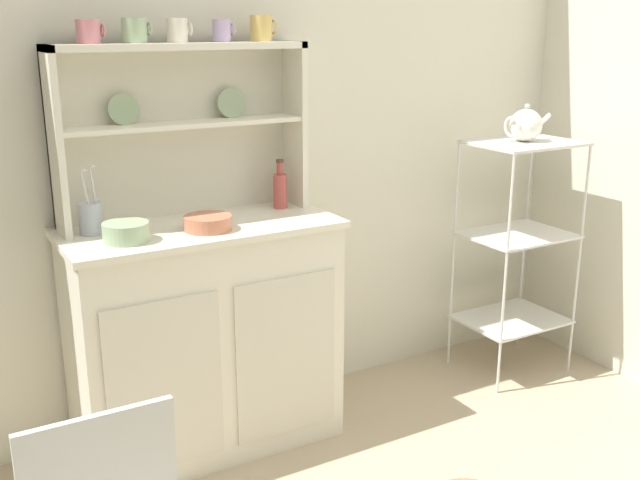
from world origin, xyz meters
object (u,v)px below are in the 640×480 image
bakers_rack (518,232)px  utensil_jar (91,217)px  hutch_cabinet (206,335)px  porcelain_teapot (526,125)px  cup_rose_0 (89,32)px  jam_bottle (280,189)px  hutch_shelf_unit (180,116)px  bowl_mixing_large (126,232)px

bakers_rack → utensil_jar: 1.86m
hutch_cabinet → porcelain_teapot: (1.47, -0.09, 0.69)m
hutch_cabinet → porcelain_teapot: size_ratio=4.27×
cup_rose_0 → jam_bottle: cup_rose_0 is taller
cup_rose_0 → utensil_jar: bearing=-141.0°
hutch_cabinet → jam_bottle: size_ratio=5.16×
jam_bottle → porcelain_teapot: bearing=-8.9°
hutch_shelf_unit → bakers_rack: (1.47, -0.25, -0.58)m
hutch_shelf_unit → cup_rose_0: size_ratio=10.07×
hutch_cabinet → utensil_jar: size_ratio=4.09×
hutch_cabinet → hutch_shelf_unit: size_ratio=1.07×
hutch_shelf_unit → cup_rose_0: bearing=-172.6°
hutch_shelf_unit → cup_rose_0: cup_rose_0 is taller
bakers_rack → hutch_cabinet: bearing=176.6°
bowl_mixing_large → hutch_shelf_unit: bearing=39.3°
cup_rose_0 → utensil_jar: cup_rose_0 is taller
utensil_jar → porcelain_teapot: porcelain_teapot is taller
bowl_mixing_large → porcelain_teapot: porcelain_teapot is taller
jam_bottle → porcelain_teapot: size_ratio=0.83×
hutch_cabinet → bakers_rack: 1.49m
hutch_shelf_unit → jam_bottle: size_ratio=4.80×
hutch_cabinet → jam_bottle: jam_bottle is taller
hutch_cabinet → utensil_jar: (-0.36, 0.08, 0.48)m
bakers_rack → jam_bottle: bakers_rack is taller
utensil_jar → bakers_rack: bearing=-5.1°
hutch_cabinet → porcelain_teapot: porcelain_teapot is taller
cup_rose_0 → bakers_rack: bearing=-6.7°
hutch_shelf_unit → jam_bottle: (0.36, -0.08, -0.29)m
utensil_jar → porcelain_teapot: bearing=-5.1°
cup_rose_0 → hutch_shelf_unit: bearing=7.4°
hutch_cabinet → cup_rose_0: cup_rose_0 is taller
cup_rose_0 → bowl_mixing_large: (0.02, -0.20, -0.63)m
hutch_cabinet → porcelain_teapot: 1.62m
hutch_shelf_unit → cup_rose_0: 0.43m
cup_rose_0 → bowl_mixing_large: 0.66m
jam_bottle → utensil_jar: bearing=-179.3°
hutch_cabinet → jam_bottle: bearing=13.3°
hutch_shelf_unit → utensil_jar: bearing=-166.9°
hutch_shelf_unit → jam_bottle: 0.47m
jam_bottle → utensil_jar: size_ratio=0.79×
hutch_cabinet → bakers_rack: (1.47, -0.09, 0.22)m
hutch_cabinet → jam_bottle: (0.36, 0.09, 0.50)m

